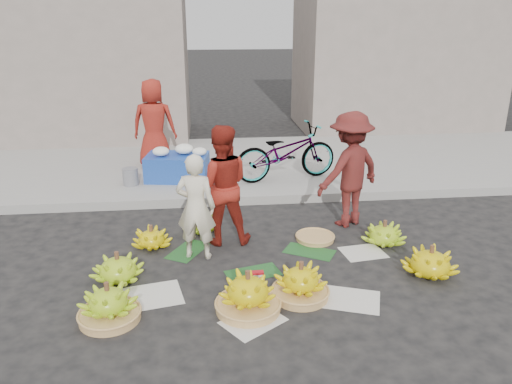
{
  "coord_description": "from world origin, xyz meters",
  "views": [
    {
      "loc": [
        -0.63,
        -5.54,
        2.97
      ],
      "look_at": [
        0.04,
        0.77,
        0.7
      ],
      "focal_mm": 35.0,
      "sensor_mm": 36.0,
      "label": 1
    }
  ],
  "objects": [
    {
      "name": "vendor_red",
      "position": [
        -0.43,
        0.76,
        0.82
      ],
      "size": [
        0.8,
        0.62,
        1.63
      ],
      "primitive_type": "imported",
      "rotation": [
        0.0,
        0.0,
        3.13
      ],
      "color": "#A02618",
      "rests_on": "ground"
    },
    {
      "name": "sidewalk",
      "position": [
        0.0,
        4.3,
        0.06
      ],
      "size": [
        40.0,
        4.0,
        0.12
      ],
      "primitive_type": "cube",
      "color": "gray",
      "rests_on": "ground"
    },
    {
      "name": "newspaper_scatter",
      "position": [
        0.0,
        -0.8,
        0.0
      ],
      "size": [
        3.2,
        1.8,
        0.0
      ],
      "primitive_type": null,
      "color": "silver",
      "rests_on": "ground"
    },
    {
      "name": "banana_bunch_7",
      "position": [
        -0.73,
        1.09,
        0.13
      ],
      "size": [
        0.5,
        0.5,
        0.31
      ],
      "rotation": [
        0.0,
        0.0,
        -0.04
      ],
      "color": "#7FB319",
      "rests_on": "ground"
    },
    {
      "name": "banana_bunch_3",
      "position": [
        0.37,
        -0.79,
        0.19
      ],
      "size": [
        0.65,
        0.65,
        0.44
      ],
      "rotation": [
        0.0,
        0.0,
        -0.21
      ],
      "color": "#B3844B",
      "rests_on": "ground"
    },
    {
      "name": "flower_table",
      "position": [
        -1.13,
        3.23,
        0.38
      ],
      "size": [
        1.19,
        0.84,
        0.64
      ],
      "rotation": [
        0.0,
        0.0,
        -0.15
      ],
      "color": "#173B99",
      "rests_on": "sidewalk"
    },
    {
      "name": "building_left",
      "position": [
        -4.0,
        7.2,
        2.0
      ],
      "size": [
        6.0,
        3.0,
        4.0
      ],
      "primitive_type": "cube",
      "color": "gray",
      "rests_on": "sidewalk"
    },
    {
      "name": "banana_bunch_6",
      "position": [
        -1.39,
        0.68,
        0.13
      ],
      "size": [
        0.51,
        0.51,
        0.32
      ],
      "rotation": [
        0.0,
        0.0,
        0.05
      ],
      "color": "yellow",
      "rests_on": "ground"
    },
    {
      "name": "ground",
      "position": [
        0.0,
        0.0,
        0.0
      ],
      "size": [
        80.0,
        80.0,
        0.0
      ],
      "primitive_type": "plane",
      "color": "black",
      "rests_on": "ground"
    },
    {
      "name": "banana_bunch_0",
      "position": [
        -1.69,
        -0.2,
        0.17
      ],
      "size": [
        0.64,
        0.64,
        0.37
      ],
      "rotation": [
        0.0,
        0.0,
        -0.06
      ],
      "color": "#7FB319",
      "rests_on": "ground"
    },
    {
      "name": "building_right",
      "position": [
        4.5,
        7.7,
        2.5
      ],
      "size": [
        5.0,
        3.0,
        5.0
      ],
      "primitive_type": "cube",
      "color": "gray",
      "rests_on": "sidewalk"
    },
    {
      "name": "curb",
      "position": [
        0.0,
        2.2,
        0.07
      ],
      "size": [
        40.0,
        0.25,
        0.15
      ],
      "primitive_type": "cube",
      "color": "gray",
      "rests_on": "ground"
    },
    {
      "name": "basket_spare",
      "position": [
        0.86,
        0.66,
        0.03
      ],
      "size": [
        0.66,
        0.66,
        0.06
      ],
      "primitive_type": "cylinder",
      "rotation": [
        0.0,
        0.0,
        -0.33
      ],
      "color": "#B3844B",
      "rests_on": "ground"
    },
    {
      "name": "banana_leaves",
      "position": [
        -0.1,
        0.2,
        0.0
      ],
      "size": [
        2.0,
        1.0,
        0.0
      ],
      "primitive_type": null,
      "color": "#18491E",
      "rests_on": "ground"
    },
    {
      "name": "banana_bunch_1",
      "position": [
        -1.66,
        -1.01,
        0.18
      ],
      "size": [
        0.63,
        0.63,
        0.43
      ],
      "rotation": [
        0.0,
        0.0,
        -0.19
      ],
      "color": "#B3844B",
      "rests_on": "ground"
    },
    {
      "name": "man_striped",
      "position": [
        1.44,
        1.17,
        0.85
      ],
      "size": [
        1.26,
        1.07,
        1.69
      ],
      "primitive_type": "imported",
      "rotation": [
        0.0,
        0.0,
        3.63
      ],
      "color": "maroon",
      "rests_on": "ground"
    },
    {
      "name": "grey_bucket",
      "position": [
        -1.95,
        2.99,
        0.27
      ],
      "size": [
        0.27,
        0.27,
        0.3
      ],
      "primitive_type": "cylinder",
      "color": "slate",
      "rests_on": "sidewalk"
    },
    {
      "name": "banana_bunch_2",
      "position": [
        -0.23,
        -0.99,
        0.2
      ],
      "size": [
        0.73,
        0.73,
        0.47
      ],
      "rotation": [
        0.0,
        0.0,
        0.22
      ],
      "color": "#B3844B",
      "rests_on": "ground"
    },
    {
      "name": "bicycle",
      "position": [
        0.82,
        3.03,
        0.62
      ],
      "size": [
        1.09,
        2.01,
        1.01
      ],
      "primitive_type": "imported",
      "rotation": [
        0.0,
        0.0,
        1.8
      ],
      "color": "gray",
      "rests_on": "sidewalk"
    },
    {
      "name": "banana_bunch_4",
      "position": [
        2.0,
        -0.47,
        0.18
      ],
      "size": [
        0.73,
        0.73,
        0.4
      ],
      "rotation": [
        0.0,
        0.0,
        -0.16
      ],
      "color": "yellow",
      "rests_on": "ground"
    },
    {
      "name": "incense_stack",
      "position": [
        -0.1,
        -0.33,
        0.05
      ],
      "size": [
        0.22,
        0.07,
        0.09
      ],
      "primitive_type": "cube",
      "rotation": [
        0.0,
        0.0,
        0.01
      ],
      "color": "red",
      "rests_on": "ground"
    },
    {
      "name": "flower_vendor",
      "position": [
        -1.58,
        4.1,
        0.98
      ],
      "size": [
        0.89,
        0.63,
        1.71
      ],
      "primitive_type": "imported",
      "rotation": [
        0.0,
        0.0,
        3.04
      ],
      "color": "#A02618",
      "rests_on": "sidewalk"
    },
    {
      "name": "banana_bunch_5",
      "position": [
        1.76,
        0.43,
        0.15
      ],
      "size": [
        0.69,
        0.69,
        0.35
      ],
      "rotation": [
        0.0,
        0.0,
        -0.32
      ],
      "color": "#7FB319",
      "rests_on": "ground"
    },
    {
      "name": "vendor_cream",
      "position": [
        -0.77,
        0.33,
        0.69
      ],
      "size": [
        0.56,
        0.43,
        1.38
      ],
      "primitive_type": "imported",
      "rotation": [
        0.0,
        0.0,
        2.93
      ],
      "color": "beige",
      "rests_on": "ground"
    }
  ]
}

